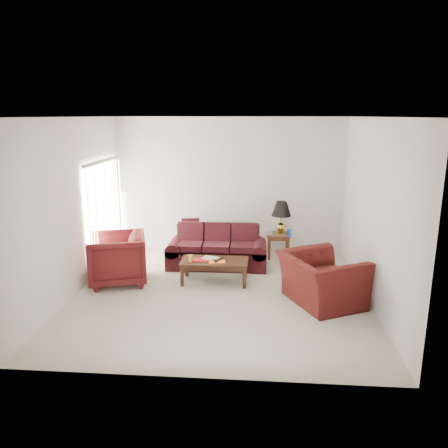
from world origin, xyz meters
name	(u,v)px	position (x,y,z in m)	size (l,w,h in m)	color
floor	(220,294)	(0.00, 0.00, 0.00)	(5.00, 5.00, 0.00)	beige
blinds	(106,215)	(-2.42, 1.30, 1.08)	(0.10, 2.00, 2.16)	silver
sofa	(217,247)	(-0.19, 1.44, 0.41)	(2.01, 0.87, 0.82)	black
throw_pillow	(191,227)	(-0.83, 2.09, 0.66)	(0.39, 0.11, 0.39)	black
end_table	(278,245)	(1.09, 2.15, 0.27)	(0.49, 0.49, 0.53)	#54281C
table_lamp	(281,218)	(1.13, 2.18, 0.88)	(0.42, 0.42, 0.71)	gold
clock	(270,232)	(0.89, 2.06, 0.59)	(0.12, 0.04, 0.12)	white
blue_canister	(289,233)	(1.30, 1.95, 0.61)	(0.09, 0.09, 0.15)	#1A41AA
picture_frame	(270,228)	(0.91, 2.34, 0.61)	(0.12, 0.02, 0.15)	silver
floor_lamp	(127,224)	(-2.24, 2.06, 0.71)	(0.23, 0.23, 1.43)	white
armchair_left	(117,259)	(-1.94, 0.40, 0.47)	(0.99, 1.02, 0.93)	#450F11
armchair_right	(321,280)	(1.69, -0.21, 0.41)	(1.25, 1.10, 0.82)	#400F0E
coffee_table	(215,271)	(-0.15, 0.57, 0.22)	(1.23, 0.62, 0.43)	black
magazine_red	(200,260)	(-0.42, 0.53, 0.44)	(0.25, 0.19, 0.01)	red
magazine_white	(210,258)	(-0.24, 0.65, 0.44)	(0.29, 0.22, 0.02)	white
magazine_orange	(217,262)	(-0.10, 0.46, 0.44)	(0.29, 0.22, 0.02)	orange
remote_a	(215,261)	(-0.13, 0.45, 0.46)	(0.05, 0.16, 0.02)	black
remote_b	(220,259)	(-0.06, 0.55, 0.46)	(0.05, 0.17, 0.02)	black
yellow_glass	(191,258)	(-0.58, 0.45, 0.49)	(0.07, 0.07, 0.13)	gold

